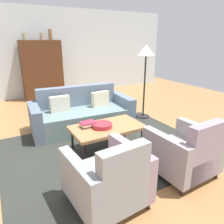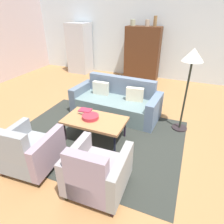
{
  "view_description": "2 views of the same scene",
  "coord_description": "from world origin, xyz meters",
  "px_view_note": "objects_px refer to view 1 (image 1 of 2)",
  "views": [
    {
      "loc": [
        -1.58,
        -3.51,
        1.84
      ],
      "look_at": [
        0.18,
        -0.38,
        0.59
      ],
      "focal_mm": 34.03,
      "sensor_mm": 36.0,
      "label": 1
    },
    {
      "loc": [
        1.52,
        -3.51,
        2.37
      ],
      "look_at": [
        0.21,
        -0.32,
        0.51
      ],
      "focal_mm": 31.39,
      "sensor_mm": 36.0,
      "label": 2
    }
  ],
  "objects_px": {
    "vase_round": "(42,36)",
    "couch": "(82,114)",
    "book_stack": "(88,124)",
    "cabinet": "(42,70)",
    "fruit_bowl": "(102,125)",
    "floor_lamp": "(146,57)",
    "armchair_right": "(186,154)",
    "vase_tall": "(25,37)",
    "vase_small": "(50,35)",
    "armchair_left": "(110,181)",
    "coffee_table": "(107,128)"
  },
  "relations": [
    {
      "from": "armchair_left",
      "to": "cabinet",
      "type": "relative_size",
      "value": 0.49
    },
    {
      "from": "book_stack",
      "to": "cabinet",
      "type": "relative_size",
      "value": 0.15
    },
    {
      "from": "couch",
      "to": "vase_round",
      "type": "bearing_deg",
      "value": -85.39
    },
    {
      "from": "vase_small",
      "to": "armchair_left",
      "type": "bearing_deg",
      "value": -98.71
    },
    {
      "from": "couch",
      "to": "book_stack",
      "type": "distance_m",
      "value": 1.1
    },
    {
      "from": "vase_small",
      "to": "vase_round",
      "type": "bearing_deg",
      "value": 180.0
    },
    {
      "from": "vase_round",
      "to": "couch",
      "type": "bearing_deg",
      "value": -89.03
    },
    {
      "from": "vase_tall",
      "to": "armchair_left",
      "type": "bearing_deg",
      "value": -90.57
    },
    {
      "from": "vase_tall",
      "to": "vase_small",
      "type": "relative_size",
      "value": 0.62
    },
    {
      "from": "couch",
      "to": "armchair_left",
      "type": "height_order",
      "value": "armchair_left"
    },
    {
      "from": "couch",
      "to": "vase_round",
      "type": "distance_m",
      "value": 3.31
    },
    {
      "from": "armchair_right",
      "to": "vase_round",
      "type": "relative_size",
      "value": 4.27
    },
    {
      "from": "couch",
      "to": "cabinet",
      "type": "bearing_deg",
      "value": -83.41
    },
    {
      "from": "fruit_bowl",
      "to": "vase_tall",
      "type": "bearing_deg",
      "value": 96.31
    },
    {
      "from": "armchair_left",
      "to": "vase_round",
      "type": "bearing_deg",
      "value": 80.12
    },
    {
      "from": "cabinet",
      "to": "vase_small",
      "type": "relative_size",
      "value": 5.65
    },
    {
      "from": "cabinet",
      "to": "vase_round",
      "type": "bearing_deg",
      "value": -2.71
    },
    {
      "from": "vase_tall",
      "to": "couch",
      "type": "bearing_deg",
      "value": -79.23
    },
    {
      "from": "cabinet",
      "to": "floor_lamp",
      "type": "height_order",
      "value": "cabinet"
    },
    {
      "from": "couch",
      "to": "armchair_left",
      "type": "relative_size",
      "value": 2.45
    },
    {
      "from": "armchair_right",
      "to": "fruit_bowl",
      "type": "height_order",
      "value": "armchair_right"
    },
    {
      "from": "vase_small",
      "to": "floor_lamp",
      "type": "bearing_deg",
      "value": -66.15
    },
    {
      "from": "couch",
      "to": "floor_lamp",
      "type": "relative_size",
      "value": 1.25
    },
    {
      "from": "armchair_right",
      "to": "fruit_bowl",
      "type": "bearing_deg",
      "value": 118.96
    },
    {
      "from": "armchair_right",
      "to": "vase_round",
      "type": "distance_m",
      "value": 5.5
    },
    {
      "from": "floor_lamp",
      "to": "cabinet",
      "type": "bearing_deg",
      "value": 119.09
    },
    {
      "from": "armchair_right",
      "to": "vase_tall",
      "type": "relative_size",
      "value": 4.49
    },
    {
      "from": "fruit_bowl",
      "to": "book_stack",
      "type": "bearing_deg",
      "value": 142.42
    },
    {
      "from": "vase_small",
      "to": "book_stack",
      "type": "bearing_deg",
      "value": -97.19
    },
    {
      "from": "book_stack",
      "to": "fruit_bowl",
      "type": "bearing_deg",
      "value": -37.58
    },
    {
      "from": "coffee_table",
      "to": "cabinet",
      "type": "xyz_separation_m",
      "value": [
        -0.14,
        4.07,
        0.49
      ]
    },
    {
      "from": "vase_small",
      "to": "floor_lamp",
      "type": "relative_size",
      "value": 0.19
    },
    {
      "from": "armchair_right",
      "to": "couch",
      "type": "bearing_deg",
      "value": 102.4
    },
    {
      "from": "fruit_bowl",
      "to": "floor_lamp",
      "type": "relative_size",
      "value": 0.19
    },
    {
      "from": "book_stack",
      "to": "vase_round",
      "type": "distance_m",
      "value": 4.17
    },
    {
      "from": "book_stack",
      "to": "vase_round",
      "type": "bearing_deg",
      "value": 86.43
    },
    {
      "from": "vase_tall",
      "to": "floor_lamp",
      "type": "relative_size",
      "value": 0.11
    },
    {
      "from": "couch",
      "to": "vase_tall",
      "type": "height_order",
      "value": "vase_tall"
    },
    {
      "from": "armchair_right",
      "to": "cabinet",
      "type": "bearing_deg",
      "value": 96.26
    },
    {
      "from": "fruit_bowl",
      "to": "couch",
      "type": "bearing_deg",
      "value": 85.26
    },
    {
      "from": "couch",
      "to": "fruit_bowl",
      "type": "relative_size",
      "value": 6.56
    },
    {
      "from": "couch",
      "to": "fruit_bowl",
      "type": "xyz_separation_m",
      "value": [
        -0.1,
        -1.19,
        0.19
      ]
    },
    {
      "from": "fruit_bowl",
      "to": "floor_lamp",
      "type": "distance_m",
      "value": 2.17
    },
    {
      "from": "book_stack",
      "to": "cabinet",
      "type": "bearing_deg",
      "value": 87.89
    },
    {
      "from": "armchair_left",
      "to": "armchair_right",
      "type": "bearing_deg",
      "value": -3.86
    },
    {
      "from": "armchair_left",
      "to": "armchair_right",
      "type": "xyz_separation_m",
      "value": [
        1.2,
        -0.0,
        0.0
      ]
    },
    {
      "from": "couch",
      "to": "armchair_right",
      "type": "height_order",
      "value": "armchair_right"
    },
    {
      "from": "couch",
      "to": "floor_lamp",
      "type": "bearing_deg",
      "value": 177.76
    },
    {
      "from": "armchair_right",
      "to": "fruit_bowl",
      "type": "distance_m",
      "value": 1.36
    },
    {
      "from": "coffee_table",
      "to": "vase_small",
      "type": "bearing_deg",
      "value": 87.09
    }
  ]
}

